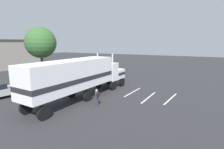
# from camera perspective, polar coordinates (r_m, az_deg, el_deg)

# --- Properties ---
(ground_plane) EXTENTS (120.00, 120.00, 0.00)m
(ground_plane) POSITION_cam_1_polar(r_m,az_deg,el_deg) (23.84, -0.34, -3.90)
(ground_plane) COLOR #2D2D30
(lane_stripe_near) EXTENTS (4.39, 0.60, 0.01)m
(lane_stripe_near) POSITION_cam_1_polar(r_m,az_deg,el_deg) (21.41, 6.64, -5.62)
(lane_stripe_near) COLOR silver
(lane_stripe_near) RESTS_ON ground_plane
(lane_stripe_mid) EXTENTS (4.40, 0.51, 0.01)m
(lane_stripe_mid) POSITION_cam_1_polar(r_m,az_deg,el_deg) (19.70, 11.61, -7.19)
(lane_stripe_mid) COLOR silver
(lane_stripe_mid) RESTS_ON ground_plane
(lane_stripe_far) EXTENTS (4.38, 0.80, 0.01)m
(lane_stripe_far) POSITION_cam_1_polar(r_m,az_deg,el_deg) (19.88, 18.22, -7.35)
(lane_stripe_far) COLOR silver
(lane_stripe_far) RESTS_ON ground_plane
(semi_truck) EXTENTS (14.35, 4.00, 4.50)m
(semi_truck) POSITION_cam_1_polar(r_m,az_deg,el_deg) (18.56, -10.36, -0.21)
(semi_truck) COLOR white
(semi_truck) RESTS_ON ground_plane
(person_bystander) EXTENTS (0.38, 0.48, 1.63)m
(person_bystander) POSITION_cam_1_polar(r_m,az_deg,el_deg) (16.52, -4.87, -7.23)
(person_bystander) COLOR #2D3347
(person_bystander) RESTS_ON ground_plane
(tree_left) EXTENTS (5.37, 5.37, 8.43)m
(tree_left) POSITION_cam_1_polar(r_m,az_deg,el_deg) (34.03, -21.83, 9.38)
(tree_left) COLOR brown
(tree_left) RESTS_ON ground_plane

